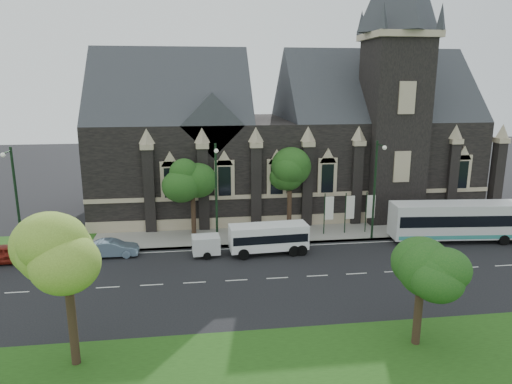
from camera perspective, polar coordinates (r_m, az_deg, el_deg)
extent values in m
plane|color=black|center=(34.43, 2.64, -10.52)|extent=(160.00, 160.00, 0.00)
cube|color=gray|center=(43.15, 0.41, -5.35)|extent=(80.00, 5.00, 0.15)
cube|color=black|center=(52.15, 3.26, 3.51)|extent=(40.00, 15.00, 10.00)
cube|color=#282A2F|center=(50.66, -10.28, 8.73)|extent=(16.00, 15.00, 15.00)
cube|color=#282A2F|center=(54.30, 13.89, 8.86)|extent=(20.00, 15.00, 15.00)
cube|color=#282A2F|center=(46.15, -5.50, 8.44)|extent=(6.00, 6.00, 6.00)
cube|color=black|center=(48.86, 16.37, 7.06)|extent=(5.50, 5.50, 18.00)
cube|color=tan|center=(48.79, 17.11, 17.85)|extent=(6.20, 6.20, 0.60)
cube|color=tan|center=(45.29, 5.01, -0.37)|extent=(40.00, 0.22, 0.40)
cube|color=tan|center=(45.98, 4.94, -3.52)|extent=(40.00, 0.25, 1.20)
cube|color=black|center=(44.41, 2.57, 1.51)|extent=(1.20, 0.12, 2.80)
cylinder|color=black|center=(25.71, -21.63, -14.86)|extent=(0.44, 0.44, 4.40)
sphere|color=olive|center=(24.13, -22.45, -6.38)|extent=(4.16, 4.16, 4.16)
sphere|color=olive|center=(24.42, -20.39, -4.04)|extent=(3.12, 3.12, 3.12)
cylinder|color=black|center=(27.41, 19.25, -14.36)|extent=(0.44, 0.44, 3.08)
sphere|color=#1B4B17|center=(26.20, 19.74, -8.65)|extent=(3.20, 3.20, 3.20)
sphere|color=#1B4B17|center=(26.76, 20.42, -6.87)|extent=(2.40, 2.40, 2.40)
cylinder|color=black|center=(44.02, 4.11, -2.41)|extent=(0.44, 0.44, 3.96)
sphere|color=#1B4B17|center=(43.16, 4.19, 2.27)|extent=(3.84, 3.84, 3.84)
sphere|color=#1B4B17|center=(43.87, 4.94, 3.40)|extent=(2.88, 2.88, 2.88)
cylinder|color=black|center=(43.16, -7.69, -2.82)|extent=(0.44, 0.44, 3.96)
sphere|color=#1B4B17|center=(42.30, -7.84, 1.85)|extent=(3.68, 3.68, 3.68)
sphere|color=#1B4B17|center=(42.85, -6.95, 2.97)|extent=(2.76, 2.76, 2.76)
cylinder|color=black|center=(42.41, 14.35, 0.10)|extent=(0.20, 0.20, 9.00)
cylinder|color=black|center=(40.94, 15.10, 5.58)|extent=(0.10, 1.60, 0.10)
sphere|color=silver|center=(40.22, 15.53, 5.27)|extent=(0.36, 0.36, 0.36)
cylinder|color=black|center=(39.45, -4.90, -0.51)|extent=(0.20, 0.20, 9.00)
cylinder|color=black|center=(37.86, -4.96, 5.38)|extent=(0.10, 1.60, 0.10)
sphere|color=silver|center=(37.08, -4.90, 5.06)|extent=(0.36, 0.36, 0.36)
cylinder|color=black|center=(41.93, -27.30, -1.15)|extent=(0.20, 0.20, 9.00)
cylinder|color=black|center=(40.45, -28.31, 4.34)|extent=(0.10, 1.60, 0.10)
sphere|color=silver|center=(39.72, -28.68, 4.01)|extent=(0.36, 0.36, 0.36)
cylinder|color=black|center=(43.31, 8.40, -2.76)|extent=(0.10, 0.10, 4.00)
cube|color=white|center=(43.27, 9.01, -1.97)|extent=(0.80, 0.04, 2.20)
cylinder|color=black|center=(43.89, 10.92, -2.64)|extent=(0.10, 0.10, 4.00)
cube|color=white|center=(43.88, 11.51, -1.86)|extent=(0.80, 0.04, 2.20)
cylinder|color=black|center=(44.56, 13.36, -2.52)|extent=(0.10, 0.10, 4.00)
cube|color=white|center=(44.56, 13.95, -1.75)|extent=(0.80, 0.04, 2.20)
cube|color=silver|center=(45.11, 23.66, -3.14)|extent=(12.21, 3.52, 3.06)
cube|color=black|center=(45.06, 23.68, -2.90)|extent=(11.73, 3.52, 0.98)
cube|color=teal|center=(45.45, 23.51, -4.63)|extent=(11.73, 3.51, 0.35)
cylinder|color=black|center=(42.76, 19.10, -5.77)|extent=(0.92, 0.36, 0.90)
cylinder|color=black|center=(44.97, 17.94, -4.74)|extent=(0.92, 0.36, 0.90)
cylinder|color=black|center=(46.21, 28.20, -5.23)|extent=(0.92, 0.36, 0.90)
cylinder|color=black|center=(48.26, 26.70, -4.31)|extent=(0.92, 0.36, 0.90)
cylinder|color=black|center=(48.86, 27.94, -4.25)|extent=(0.92, 0.36, 0.90)
cube|color=white|center=(38.52, 1.55, -5.51)|extent=(6.56, 2.40, 2.04)
cube|color=black|center=(38.50, 1.55, -5.40)|extent=(6.31, 2.43, 0.70)
cylinder|color=black|center=(37.54, -1.53, -7.69)|extent=(0.91, 0.33, 0.90)
cylinder|color=black|center=(39.41, -2.01, -6.64)|extent=(0.91, 0.33, 0.90)
cylinder|color=black|center=(38.39, 4.71, -7.24)|extent=(0.91, 0.33, 0.90)
cylinder|color=black|center=(40.23, 3.94, -6.24)|extent=(0.91, 0.33, 0.90)
cylinder|color=black|center=(38.56, 5.64, -7.16)|extent=(0.91, 0.33, 0.90)
cylinder|color=black|center=(40.39, 4.83, -6.17)|extent=(0.91, 0.33, 0.90)
cube|color=silver|center=(38.34, -6.18, -6.43)|extent=(2.32, 1.81, 1.44)
cylinder|color=black|center=(37.80, -6.03, -7.83)|extent=(0.63, 0.26, 0.62)
cylinder|color=black|center=(39.35, -6.27, -6.97)|extent=(0.63, 0.26, 0.62)
cylinder|color=black|center=(38.61, -4.02, -6.85)|extent=(1.33, 0.17, 0.08)
imported|color=#7690AA|center=(39.92, -17.29, -6.62)|extent=(4.25, 1.50, 1.40)
imported|color=maroon|center=(41.60, -27.72, -6.70)|extent=(4.44, 1.85, 1.50)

